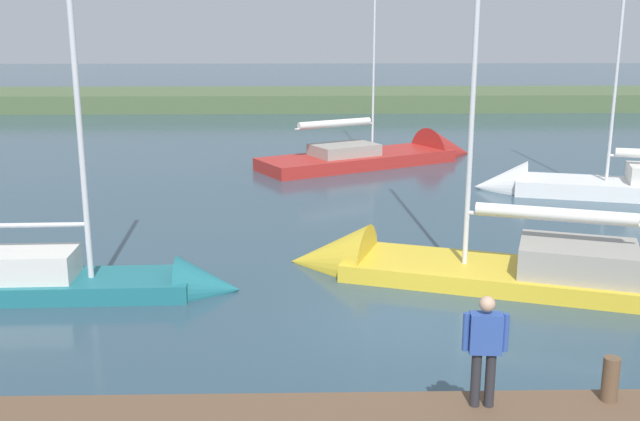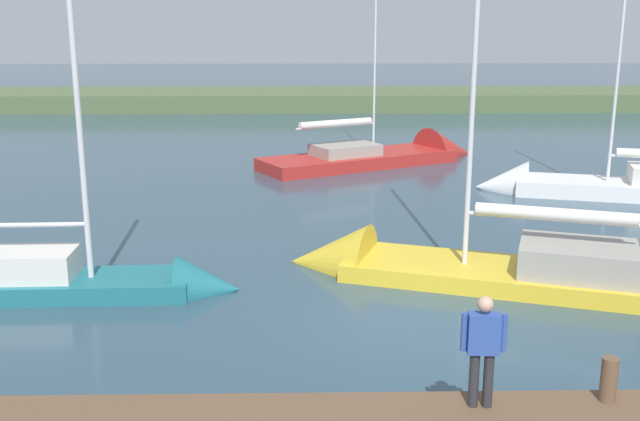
{
  "view_description": "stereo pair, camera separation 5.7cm",
  "coord_description": "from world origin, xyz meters",
  "px_view_note": "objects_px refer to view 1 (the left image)",
  "views": [
    {
      "loc": [
        2.23,
        14.0,
        5.94
      ],
      "look_at": [
        1.83,
        -3.77,
        1.46
      ],
      "focal_mm": 41.86,
      "sensor_mm": 36.0,
      "label": 1
    },
    {
      "loc": [
        2.18,
        14.01,
        5.94
      ],
      "look_at": [
        1.83,
        -3.77,
        1.46
      ],
      "focal_mm": 41.86,
      "sensor_mm": 36.0,
      "label": 2
    }
  ],
  "objects_px": {
    "sailboat_outer_mooring": "(590,189)",
    "person_on_dock": "(485,344)",
    "sailboat_inner_slip": "(395,159)",
    "sailboat_far_right": "(98,286)",
    "mooring_post_near": "(610,379)",
    "sailboat_behind_pier": "(450,271)"
  },
  "relations": [
    {
      "from": "mooring_post_near",
      "to": "sailboat_outer_mooring",
      "type": "xyz_separation_m",
      "value": [
        -5.86,
        -16.11,
        -0.86
      ]
    },
    {
      "from": "sailboat_far_right",
      "to": "person_on_dock",
      "type": "xyz_separation_m",
      "value": [
        -7.1,
        6.58,
        1.5
      ]
    },
    {
      "from": "mooring_post_near",
      "to": "sailboat_far_right",
      "type": "relative_size",
      "value": 0.08
    },
    {
      "from": "mooring_post_near",
      "to": "sailboat_behind_pier",
      "type": "height_order",
      "value": "sailboat_behind_pier"
    },
    {
      "from": "sailboat_inner_slip",
      "to": "sailboat_far_right",
      "type": "distance_m",
      "value": 18.48
    },
    {
      "from": "sailboat_inner_slip",
      "to": "sailboat_far_right",
      "type": "height_order",
      "value": "sailboat_inner_slip"
    },
    {
      "from": "sailboat_inner_slip",
      "to": "person_on_dock",
      "type": "relative_size",
      "value": 8.01
    },
    {
      "from": "person_on_dock",
      "to": "sailboat_far_right",
      "type": "bearing_deg",
      "value": -128.6
    },
    {
      "from": "sailboat_far_right",
      "to": "person_on_dock",
      "type": "distance_m",
      "value": 9.8
    },
    {
      "from": "sailboat_inner_slip",
      "to": "sailboat_behind_pier",
      "type": "height_order",
      "value": "sailboat_inner_slip"
    },
    {
      "from": "sailboat_outer_mooring",
      "to": "person_on_dock",
      "type": "height_order",
      "value": "sailboat_outer_mooring"
    },
    {
      "from": "sailboat_inner_slip",
      "to": "sailboat_behind_pier",
      "type": "distance_m",
      "value": 15.43
    },
    {
      "from": "sailboat_outer_mooring",
      "to": "sailboat_inner_slip",
      "type": "bearing_deg",
      "value": -32.04
    },
    {
      "from": "mooring_post_near",
      "to": "person_on_dock",
      "type": "height_order",
      "value": "person_on_dock"
    },
    {
      "from": "sailboat_inner_slip",
      "to": "sailboat_far_right",
      "type": "xyz_separation_m",
      "value": [
        8.68,
        16.32,
        0.07
      ]
    },
    {
      "from": "mooring_post_near",
      "to": "sailboat_outer_mooring",
      "type": "height_order",
      "value": "sailboat_outer_mooring"
    },
    {
      "from": "sailboat_outer_mooring",
      "to": "person_on_dock",
      "type": "bearing_deg",
      "value": 80.04
    },
    {
      "from": "sailboat_behind_pier",
      "to": "sailboat_far_right",
      "type": "distance_m",
      "value": 8.18
    },
    {
      "from": "sailboat_outer_mooring",
      "to": "person_on_dock",
      "type": "xyz_separation_m",
      "value": [
        7.7,
        16.22,
        1.46
      ]
    },
    {
      "from": "sailboat_far_right",
      "to": "sailboat_behind_pier",
      "type": "bearing_deg",
      "value": 4.6
    },
    {
      "from": "sailboat_far_right",
      "to": "person_on_dock",
      "type": "relative_size",
      "value": 4.82
    },
    {
      "from": "mooring_post_near",
      "to": "sailboat_inner_slip",
      "type": "distance_m",
      "value": 22.81
    }
  ]
}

